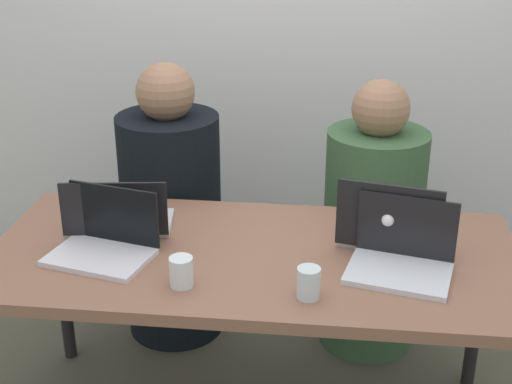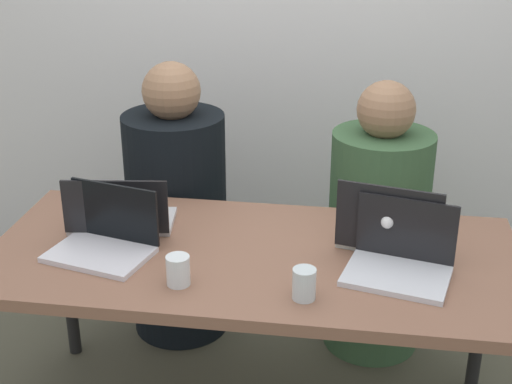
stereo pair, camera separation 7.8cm
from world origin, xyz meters
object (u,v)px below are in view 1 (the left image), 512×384
(person_on_right, at_px, (372,233))
(laptop_back_left, at_px, (119,218))
(laptop_front_right, at_px, (401,257))
(laptop_front_left, at_px, (105,242))
(water_glass_left, at_px, (181,274))
(water_glass_right, at_px, (308,285))
(laptop_back_right, at_px, (391,229))
(person_on_left, at_px, (172,218))

(person_on_right, relative_size, laptop_back_left, 3.03)
(laptop_front_right, xyz_separation_m, laptop_front_left, (-0.93, -0.00, -0.00))
(water_glass_left, relative_size, water_glass_right, 0.98)
(laptop_back_left, xyz_separation_m, water_glass_right, (0.66, -0.36, -0.00))
(person_on_right, distance_m, laptop_back_right, 0.56)
(laptop_front_left, xyz_separation_m, laptop_back_right, (0.91, 0.18, 0.01))
(laptop_back_left, height_order, laptop_front_left, laptop_front_left)
(person_on_left, xyz_separation_m, water_glass_right, (0.60, -0.86, 0.23))
(laptop_back_right, relative_size, water_glass_left, 4.14)
(water_glass_left, xyz_separation_m, water_glass_right, (0.38, -0.02, 0.00))
(laptop_back_right, bearing_deg, water_glass_right, 67.73)
(laptop_front_right, relative_size, laptop_back_right, 0.92)
(laptop_back_left, bearing_deg, laptop_front_left, 84.36)
(laptop_front_right, bearing_deg, laptop_back_right, 110.07)
(laptop_front_right, bearing_deg, laptop_front_left, -166.62)
(person_on_right, bearing_deg, person_on_left, 15.00)
(person_on_left, height_order, laptop_front_right, person_on_left)
(person_on_left, xyz_separation_m, laptop_back_left, (-0.06, -0.50, 0.23))
(person_on_right, relative_size, laptop_front_right, 3.25)
(laptop_front_right, bearing_deg, water_glass_right, -132.50)
(person_on_left, height_order, laptop_front_left, person_on_left)
(laptop_back_right, bearing_deg, water_glass_left, 41.09)
(laptop_front_right, height_order, laptop_back_left, laptop_front_right)
(person_on_right, distance_m, water_glass_left, 1.06)
(person_on_left, relative_size, laptop_back_left, 3.15)
(laptop_back_left, bearing_deg, person_on_left, -104.57)
(laptop_back_right, bearing_deg, person_on_left, -17.52)
(laptop_back_left, distance_m, laptop_front_left, 0.18)
(person_on_right, height_order, laptop_front_right, person_on_right)
(laptop_back_left, relative_size, water_glass_left, 4.08)
(laptop_back_right, distance_m, water_glass_left, 0.72)
(person_on_right, xyz_separation_m, water_glass_left, (-0.60, -0.84, 0.25))
(person_on_left, xyz_separation_m, water_glass_left, (0.23, -0.84, 0.23))
(water_glass_left, bearing_deg, laptop_back_right, 28.48)
(water_glass_right, bearing_deg, person_on_left, 125.00)
(person_on_right, bearing_deg, water_glass_right, 90.31)
(person_on_left, bearing_deg, laptop_front_right, 141.47)
(laptop_back_left, xyz_separation_m, water_glass_left, (0.29, -0.34, -0.01))
(laptop_front_right, distance_m, laptop_back_right, 0.18)
(laptop_front_left, bearing_deg, laptop_back_left, 105.69)
(water_glass_right, bearing_deg, laptop_back_right, 55.12)
(water_glass_left, bearing_deg, laptop_back_left, 130.59)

